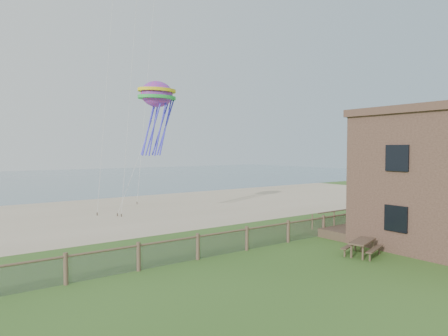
{
  "coord_description": "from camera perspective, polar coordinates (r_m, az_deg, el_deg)",
  "views": [
    {
      "loc": [
        -12.99,
        -9.84,
        5.2
      ],
      "look_at": [
        -0.0,
        8.0,
        4.2
      ],
      "focal_mm": 32.0,
      "sensor_mm": 36.0,
      "label": 1
    }
  ],
  "objects": [
    {
      "name": "chainlink_fence",
      "position": [
        21.0,
        3.27,
        -10.19
      ],
      "size": [
        36.2,
        0.2,
        1.25
      ],
      "primitive_type": null,
      "color": "#4D392B",
      "rests_on": "ground"
    },
    {
      "name": "picnic_table",
      "position": [
        21.11,
        19.14,
        -10.65
      ],
      "size": [
        2.31,
        2.0,
        0.83
      ],
      "primitive_type": null,
      "rotation": [
        0.0,
        0.0,
        0.3
      ],
      "color": "brown",
      "rests_on": "ground"
    },
    {
      "name": "ground",
      "position": [
        17.1,
        16.58,
        -15.21
      ],
      "size": [
        160.0,
        160.0,
        0.0
      ],
      "primitive_type": "plane",
      "color": "#31541C",
      "rests_on": "ground"
    },
    {
      "name": "octopus_kite",
      "position": [
        30.3,
        -9.53,
        7.42
      ],
      "size": [
        3.11,
        2.29,
        6.13
      ],
      "primitive_type": null,
      "rotation": [
        0.0,
        0.0,
        0.07
      ],
      "color": "#FB275C"
    },
    {
      "name": "ocean",
      "position": [
        77.12,
        -26.29,
        -1.53
      ],
      "size": [
        160.0,
        68.0,
        0.02
      ],
      "primitive_type": "cube",
      "color": "slate",
      "rests_on": "ground"
    },
    {
      "name": "sand_beach",
      "position": [
        34.77,
        -13.79,
        -6.07
      ],
      "size": [
        72.0,
        20.0,
        0.02
      ],
      "primitive_type": "cube",
      "color": "tan",
      "rests_on": "ground"
    },
    {
      "name": "motel_deck",
      "position": [
        30.33,
        24.06,
        -7.02
      ],
      "size": [
        15.0,
        2.0,
        0.5
      ],
      "primitive_type": "cube",
      "color": "brown",
      "rests_on": "ground"
    }
  ]
}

